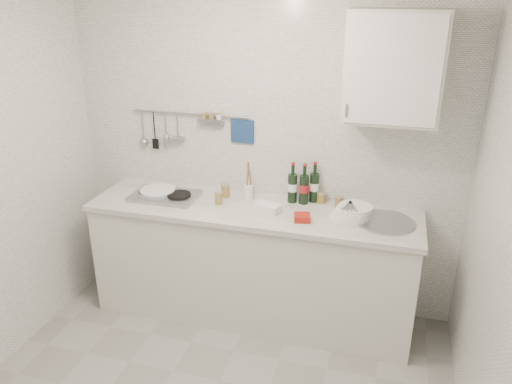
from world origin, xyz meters
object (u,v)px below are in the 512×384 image
Objects in this scene: wall_cabinet at (394,67)px; plate_stack_sink at (352,213)px; utensil_crock at (249,190)px; plate_stack_hob at (156,192)px; wine_bottles at (304,183)px.

plate_stack_sink is (-0.18, -0.11, -0.98)m from wall_cabinet.
wall_cabinet is at bearing -2.45° from utensil_crock.
wall_cabinet reaches higher than plate_stack_hob.
wine_bottles reaches higher than utensil_crock.
wall_cabinet is at bearing -8.49° from wine_bottles.
utensil_crock is (-0.41, -0.04, -0.08)m from wine_bottles.
wall_cabinet is 2.34× the size of plate_stack_hob.
plate_stack_hob is 1.50m from plate_stack_sink.
plate_stack_hob is (-1.68, -0.10, -1.00)m from wall_cabinet.
wall_cabinet is at bearing 3.32° from plate_stack_hob.
plate_stack_sink is 0.97× the size of utensil_crock.
plate_stack_sink is at bearing -10.83° from utensil_crock.
utensil_crock reaches higher than plate_stack_sink.
wine_bottles is at bearing 9.19° from plate_stack_hob.
wine_bottles is (1.12, 0.18, 0.13)m from plate_stack_hob.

